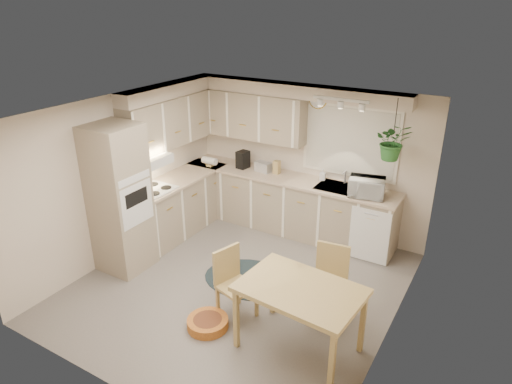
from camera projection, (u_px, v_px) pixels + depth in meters
floor at (238, 286)px, 6.18m from camera, size 4.20×4.20×0.00m
ceiling at (235, 111)px, 5.23m from camera, size 4.20×4.20×0.00m
wall_back at (307, 158)px, 7.37m from camera, size 4.00×0.04×2.40m
wall_front at (109, 292)px, 4.05m from camera, size 4.00×0.04×2.40m
wall_left at (122, 176)px, 6.64m from camera, size 0.04×4.20×2.40m
wall_right at (397, 247)px, 4.78m from camera, size 0.04×4.20×2.40m
base_cab_left at (179, 205)px, 7.49m from camera, size 0.60×1.85×0.90m
base_cab_back at (286, 204)px, 7.52m from camera, size 3.60×0.60×0.90m
counter_left at (178, 179)px, 7.30m from camera, size 0.64×1.89×0.04m
counter_back at (287, 178)px, 7.33m from camera, size 3.64×0.64×0.04m
oven_stack at (120, 199)px, 6.25m from camera, size 0.65×0.65×2.10m
wall_oven_face at (137, 204)px, 6.10m from camera, size 0.02×0.56×0.58m
upper_cab_left at (172, 121)px, 7.10m from camera, size 0.35×2.00×0.75m
upper_cab_back at (248, 115)px, 7.45m from camera, size 2.00×0.35×0.75m
soffit_left at (169, 90)px, 6.93m from camera, size 0.30×2.00×0.20m
soffit_back at (294, 90)px, 6.91m from camera, size 3.60×0.30×0.20m
cooktop at (154, 190)px, 6.83m from camera, size 0.52×0.58×0.02m
range_hood at (150, 161)px, 6.66m from camera, size 0.40×0.60×0.14m
window_blinds at (350, 142)px, 6.86m from camera, size 1.40×0.02×1.00m
window_frame at (350, 141)px, 6.87m from camera, size 1.50×0.02×1.10m
sink at (340, 190)px, 6.93m from camera, size 0.70×0.48×0.10m
dishwasher_front at (369, 236)px, 6.59m from camera, size 0.58×0.02×0.83m
track_light_bar at (341, 99)px, 6.16m from camera, size 0.80×0.04×0.04m
wall_clock at (318, 99)px, 6.89m from camera, size 0.30×0.03×0.30m
dining_table at (299, 319)px, 4.94m from camera, size 1.34×0.95×0.80m
chair_left at (237, 285)px, 5.45m from camera, size 0.51×0.51×0.88m
chair_back at (327, 284)px, 5.44m from camera, size 0.47×0.47×0.91m
braided_rug at (250, 279)px, 6.33m from camera, size 1.46×1.21×0.01m
pet_bed at (208, 323)px, 5.39m from camera, size 0.56×0.56×0.11m
microwave at (367, 185)px, 6.56m from camera, size 0.56×0.38×0.34m
soap_bottle at (323, 178)px, 7.18m from camera, size 0.13×0.20×0.09m
hanging_plant at (392, 146)px, 6.17m from camera, size 0.63×0.66×0.41m
coffee_maker at (243, 160)px, 7.66m from camera, size 0.19×0.22×0.29m
toaster at (263, 167)px, 7.53m from camera, size 0.29×0.19×0.16m
knife_block at (277, 167)px, 7.43m from camera, size 0.10×0.10×0.22m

